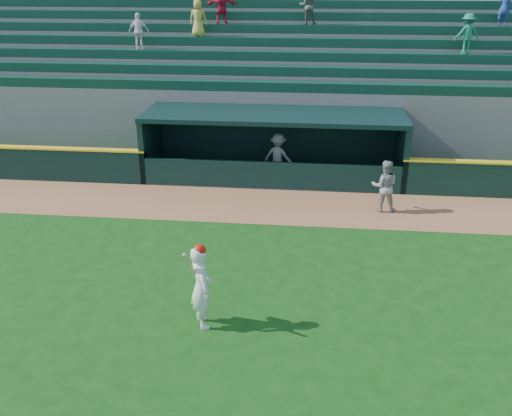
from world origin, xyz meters
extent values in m
plane|color=#124210|center=(0.00, 0.00, 0.00)|extent=(120.00, 120.00, 0.00)
cube|color=#99613D|center=(0.00, 4.90, 0.01)|extent=(40.00, 3.00, 0.01)
imported|color=#969792|center=(3.75, 4.91, 0.85)|extent=(0.82, 0.64, 1.69)
imported|color=#A4A49E|center=(0.17, 7.71, 0.85)|extent=(1.23, 0.92, 1.69)
cube|color=slate|center=(0.00, 7.70, 0.02)|extent=(9.00, 2.60, 0.04)
cube|color=black|center=(-4.60, 7.70, 1.15)|extent=(0.20, 2.60, 2.30)
cube|color=black|center=(4.60, 7.70, 1.15)|extent=(0.20, 2.60, 2.30)
cube|color=black|center=(0.00, 9.00, 1.15)|extent=(9.40, 0.20, 2.30)
cube|color=black|center=(0.00, 7.70, 2.38)|extent=(9.40, 2.80, 0.16)
cube|color=black|center=(0.00, 6.48, 0.50)|extent=(9.00, 0.16, 1.00)
cube|color=brown|center=(0.00, 8.50, 0.25)|extent=(8.40, 0.45, 0.10)
cube|color=slate|center=(0.00, 9.53, 1.46)|extent=(34.00, 0.85, 2.91)
cube|color=#0F3828|center=(0.00, 9.41, 3.09)|extent=(34.00, 0.60, 0.36)
cube|color=slate|center=(0.00, 10.38, 1.68)|extent=(34.00, 0.85, 3.36)
cube|color=#0F3828|center=(0.00, 10.26, 3.54)|extent=(34.00, 0.60, 0.36)
cube|color=slate|center=(0.00, 11.22, 1.91)|extent=(34.00, 0.85, 3.81)
cube|color=#0F3828|center=(0.00, 11.11, 3.99)|extent=(34.00, 0.60, 0.36)
cube|color=slate|center=(0.00, 12.07, 2.13)|extent=(34.00, 0.85, 4.26)
cube|color=#0F3828|center=(0.00, 11.96, 4.44)|extent=(34.00, 0.60, 0.36)
cube|color=slate|center=(0.00, 12.93, 2.35)|extent=(34.00, 0.85, 4.71)
cube|color=#0F3828|center=(0.00, 12.81, 4.89)|extent=(34.00, 0.60, 0.36)
cube|color=slate|center=(0.00, 13.78, 2.58)|extent=(34.00, 0.85, 5.16)
cube|color=#0F3828|center=(0.00, 13.66, 5.34)|extent=(34.00, 0.60, 0.36)
cube|color=slate|center=(0.00, 14.62, 2.80)|extent=(34.00, 0.85, 5.61)
cube|color=#0F3828|center=(0.00, 14.51, 5.79)|extent=(34.00, 0.60, 0.36)
cube|color=slate|center=(0.00, 15.20, 2.80)|extent=(34.50, 0.30, 5.61)
imported|color=white|center=(-5.81, 11.12, 4.89)|extent=(0.85, 0.37, 1.43)
imported|color=#B61C36|center=(-2.67, 12.83, 5.82)|extent=(1.43, 0.62, 1.50)
imported|color=navy|center=(8.88, 12.83, 5.80)|extent=(0.60, 0.46, 1.45)
imported|color=#515151|center=(0.98, 12.83, 5.82)|extent=(0.75, 0.59, 1.50)
imported|color=#1B7951|center=(7.16, 11.12, 4.92)|extent=(1.06, 0.73, 1.50)
imported|color=gold|center=(-3.52, 11.97, 5.35)|extent=(0.71, 0.47, 1.45)
imported|color=white|center=(-0.79, -2.01, 0.94)|extent=(0.71, 0.81, 1.88)
sphere|color=red|center=(-0.79, -2.01, 1.81)|extent=(0.27, 0.27, 0.27)
cylinder|color=#D0B685|center=(-0.97, -2.23, 1.58)|extent=(0.18, 0.52, 0.76)
camera|label=1|loc=(1.49, -12.39, 7.19)|focal=40.00mm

